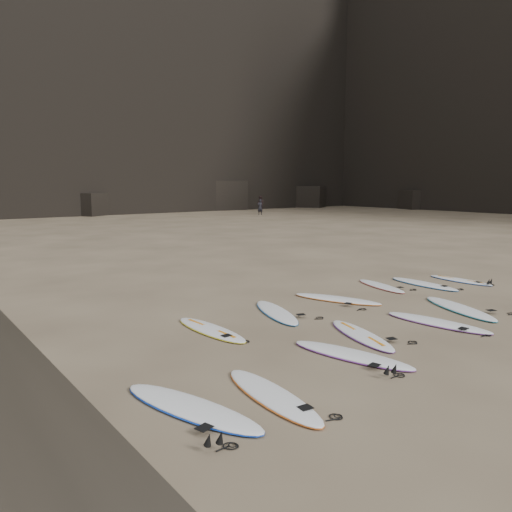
# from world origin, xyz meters

# --- Properties ---
(ground) EXTENTS (240.00, 240.00, 0.00)m
(ground) POSITION_xyz_m (0.00, 0.00, 0.00)
(ground) COLOR #897559
(ground) RESTS_ON ground
(headland) EXTENTS (170.00, 101.00, 63.47)m
(headland) POSITION_xyz_m (23.84, 48.78, 21.02)
(headland) COLOR black
(headland) RESTS_ON ground
(surfboard_0) EXTENTS (0.85, 2.59, 0.09)m
(surfboard_0) POSITION_xyz_m (-4.60, -1.04, 0.05)
(surfboard_0) COLOR white
(surfboard_0) RESTS_ON ground
(surfboard_1) EXTENTS (1.24, 2.71, 0.09)m
(surfboard_1) POSITION_xyz_m (-2.15, -0.51, 0.05)
(surfboard_1) COLOR white
(surfboard_1) RESTS_ON ground
(surfboard_2) EXTENTS (1.34, 2.53, 0.09)m
(surfboard_2) POSITION_xyz_m (-1.00, 0.25, 0.04)
(surfboard_2) COLOR white
(surfboard_2) RESTS_ON ground
(surfboard_3) EXTENTS (0.98, 2.72, 0.10)m
(surfboard_3) POSITION_xyz_m (1.25, -0.20, 0.05)
(surfboard_3) COLOR white
(surfboard_3) RESTS_ON ground
(surfboard_4) EXTENTS (1.67, 2.85, 0.10)m
(surfboard_4) POSITION_xyz_m (2.95, 0.24, 0.05)
(surfboard_4) COLOR white
(surfboard_4) RESTS_ON ground
(surfboard_5) EXTENTS (0.72, 2.56, 0.09)m
(surfboard_5) POSITION_xyz_m (-3.47, 2.63, 0.05)
(surfboard_5) COLOR white
(surfboard_5) RESTS_ON ground
(surfboard_6) EXTENTS (1.46, 2.68, 0.09)m
(surfboard_6) POSITION_xyz_m (-1.27, 2.92, 0.05)
(surfboard_6) COLOR white
(surfboard_6) RESTS_ON ground
(surfboard_7) EXTENTS (1.60, 2.71, 0.10)m
(surfboard_7) POSITION_xyz_m (1.10, 3.01, 0.05)
(surfboard_7) COLOR white
(surfboard_7) RESTS_ON ground
(surfboard_8) EXTENTS (1.15, 2.41, 0.08)m
(surfboard_8) POSITION_xyz_m (3.63, 3.45, 0.04)
(surfboard_8) COLOR white
(surfboard_8) RESTS_ON ground
(surfboard_9) EXTENTS (0.82, 2.68, 0.10)m
(surfboard_9) POSITION_xyz_m (5.03, 2.79, 0.05)
(surfboard_9) COLOR white
(surfboard_9) RESTS_ON ground
(surfboard_10) EXTENTS (0.56, 2.32, 0.08)m
(surfboard_10) POSITION_xyz_m (6.61, 2.41, 0.04)
(surfboard_10) COLOR white
(surfboard_10) RESTS_ON ground
(surfboard_11) EXTENTS (1.39, 2.83, 0.10)m
(surfboard_11) POSITION_xyz_m (-5.86, -0.64, 0.05)
(surfboard_11) COLOR white
(surfboard_11) RESTS_ON ground
(person_a) EXTENTS (0.66, 0.50, 1.64)m
(person_a) POSITION_xyz_m (22.72, 34.90, 0.82)
(person_a) COLOR black
(person_a) RESTS_ON ground
(person_b) EXTENTS (0.76, 0.95, 1.85)m
(person_b) POSITION_xyz_m (26.61, 39.86, 0.92)
(person_b) COLOR black
(person_b) RESTS_ON ground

